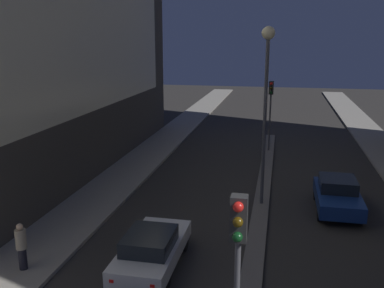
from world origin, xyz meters
The scene contains 7 objects.
median_strip centered at (0.00, 15.29, 0.07)m, with size 0.73×28.58×0.13m.
traffic_light_near centered at (0.00, 2.51, 3.67)m, with size 0.32×0.42×4.84m.
traffic_light_mid centered at (0.00, 24.57, 3.67)m, with size 0.32×0.42×4.84m.
street_lamp centered at (0.00, 14.48, 6.02)m, with size 0.58×0.58×8.19m.
car_left_lane centered at (-3.46, 7.96, 0.72)m, with size 1.86×4.31×1.41m.
car_right_lane centered at (3.46, 14.63, 0.76)m, with size 1.91×4.09×1.50m.
pedestrian_on_left_sidewalk centered at (-7.66, 6.72, 1.03)m, with size 0.37×0.37×1.67m.
Camera 1 is at (0.66, -4.97, 7.83)m, focal length 40.00 mm.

